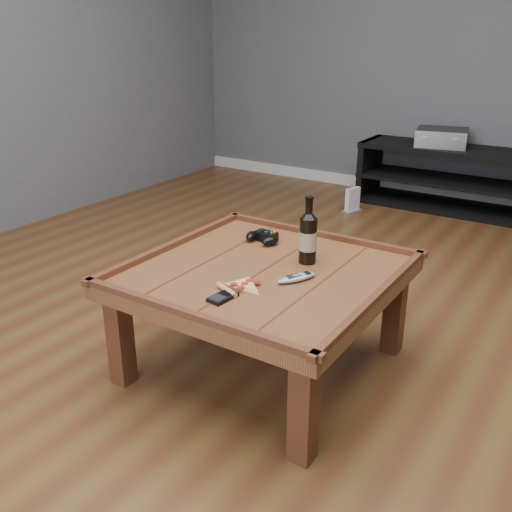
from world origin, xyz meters
The scene contains 12 objects.
ground centered at (0.00, 0.00, 0.00)m, with size 6.00×6.00×0.00m, color #4E2A16.
wall_back centered at (0.00, 3.00, 1.35)m, with size 5.00×0.04×2.70m, color #56595E.
baseboard centered at (0.00, 2.99, 0.05)m, with size 5.00×0.02×0.10m, color silver.
coffee_table centered at (0.00, 0.00, 0.39)m, with size 1.03×1.03×0.48m.
media_console centered at (0.00, 2.75, 0.25)m, with size 1.40×0.45×0.50m.
beer_bottle centered at (0.11, 0.17, 0.57)m, with size 0.07×0.07×0.29m.
game_controller centered at (-0.18, 0.27, 0.47)m, with size 0.18×0.13×0.05m.
pizza_slice centered at (0.02, -0.19, 0.46)m, with size 0.20×0.25×0.02m.
smartphone centered at (0.02, -0.31, 0.46)m, with size 0.07×0.12×0.02m.
remote_control centered at (0.16, -0.02, 0.46)m, with size 0.13×0.18×0.03m.
av_receiver centered at (-0.09, 2.75, 0.57)m, with size 0.44×0.38×0.13m.
game_console centered at (-0.60, 2.27, 0.09)m, with size 0.12×0.17×0.19m.
Camera 1 is at (1.13, -1.80, 1.37)m, focal length 40.00 mm.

